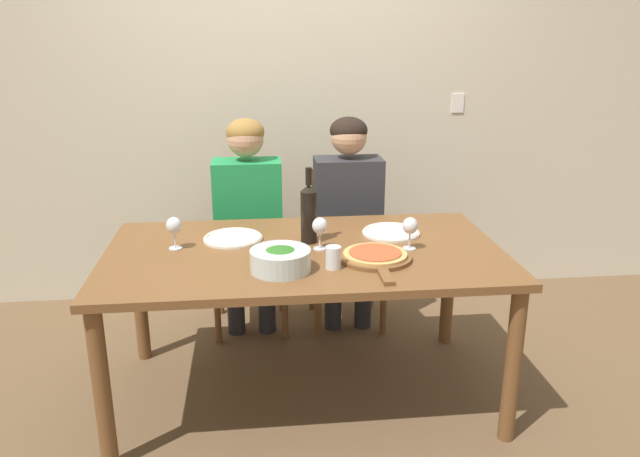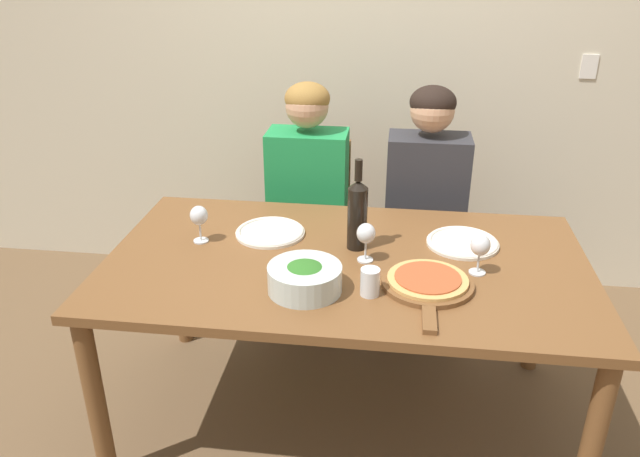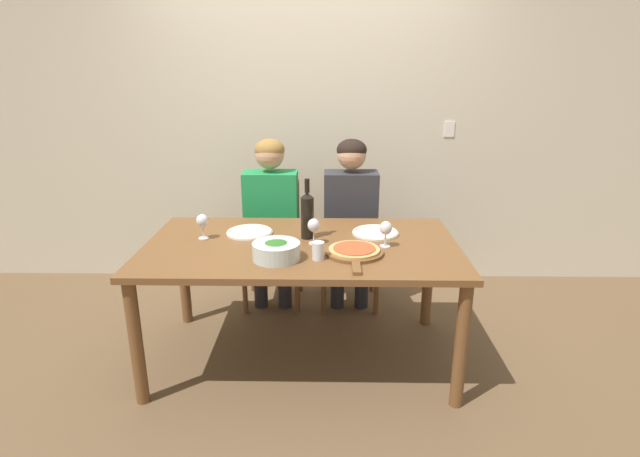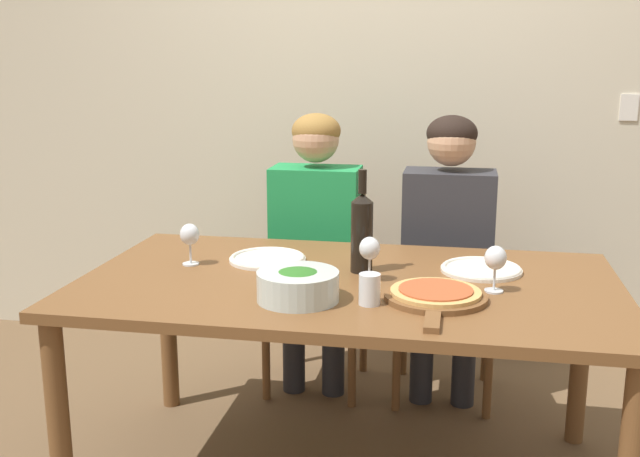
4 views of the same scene
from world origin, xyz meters
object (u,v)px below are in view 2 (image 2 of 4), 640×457
dinner_plate_left (270,232)px  pizza_on_board (428,283)px  chair_right (422,229)px  broccoli_bowl (305,278)px  wine_glass_centre (366,236)px  chair_left (311,223)px  dinner_plate_right (463,242)px  person_man (426,191)px  wine_glass_right (480,247)px  wine_glass_left (199,217)px  wine_bottle (357,213)px  water_tumbler (370,282)px  person_woman (307,185)px

dinner_plate_left → pizza_on_board: pizza_on_board is taller
chair_right → broccoli_bowl: size_ratio=3.59×
wine_glass_centre → chair_left: bearing=111.3°
dinner_plate_right → person_man: bearing=103.1°
wine_glass_centre → wine_glass_right: bearing=-5.6°
chair_left → wine_glass_left: bearing=-113.3°
dinner_plate_right → wine_bottle: bearing=-169.3°
wine_glass_left → wine_glass_right: (1.06, -0.12, 0.00)m
water_tumbler → person_woman: bearing=110.3°
dinner_plate_left → wine_bottle: bearing=-11.5°
person_man → wine_glass_centre: size_ratio=8.24×
chair_left → wine_bottle: (0.29, -0.73, 0.39)m
wine_glass_right → wine_glass_centre: bearing=174.4°
chair_left → wine_glass_right: chair_left is taller
chair_right → broccoli_bowl: (-0.43, -1.08, 0.29)m
water_tumbler → person_man: bearing=77.6°
wine_glass_centre → person_man: bearing=71.6°
wine_glass_left → broccoli_bowl: bearing=-34.4°
chair_left → wine_glass_right: size_ratio=6.05×
person_man → chair_right: bearing=90.0°
wine_glass_left → dinner_plate_right: bearing=5.8°
chair_right → person_man: person_man is taller
wine_glass_right → pizza_on_board: bearing=-146.2°
chair_left → water_tumbler: 1.17m
chair_right → person_woman: size_ratio=0.73×
chair_left → broccoli_bowl: chair_left is taller
dinner_plate_left → wine_glass_centre: 0.45m
water_tumbler → dinner_plate_right: bearing=51.1°
broccoli_bowl → dinner_plate_left: size_ratio=0.91×
dinner_plate_right → wine_glass_left: 1.04m
chair_left → dinner_plate_left: 0.71m
dinner_plate_left → chair_left: bearing=84.0°
chair_left → chair_right: size_ratio=1.00×
wine_glass_centre → water_tumbler: (0.03, -0.24, -0.06)m
chair_right → wine_glass_centre: 0.94m
wine_bottle → wine_glass_right: (0.45, -0.15, -0.04)m
wine_glass_left → water_tumbler: size_ratio=1.58×
pizza_on_board → wine_glass_centre: size_ratio=3.04×
wine_bottle → wine_glass_left: size_ratio=2.38×
pizza_on_board → chair_left: bearing=118.9°
person_man → wine_glass_centre: (-0.24, -0.73, 0.10)m
chair_right → dinner_plate_left: 0.95m
broccoli_bowl → chair_right: bearing=68.1°
chair_right → wine_bottle: 0.88m
dinner_plate_right → wine_glass_left: size_ratio=1.86×
dinner_plate_right → pizza_on_board: pizza_on_board is taller
chair_left → wine_glass_centre: bearing=-68.7°
water_tumbler → dinner_plate_left: bearing=135.7°
chair_right → person_man: bearing=-90.0°
chair_right → wine_bottle: wine_bottle is taller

